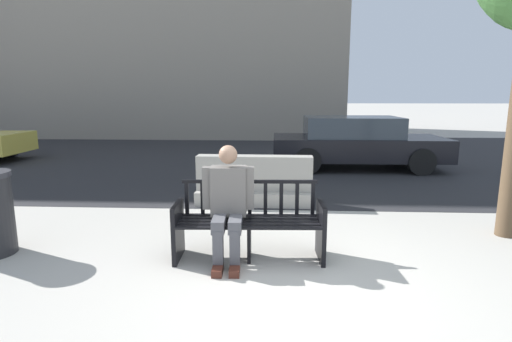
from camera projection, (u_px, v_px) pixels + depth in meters
ground_plane at (302, 288)px, 3.92m from camera, size 200.00×200.00×0.00m
street_asphalt at (285, 156)px, 12.46m from camera, size 120.00×12.00×0.01m
street_bench at (249, 225)px, 4.58m from camera, size 1.71×0.60×0.88m
seated_person at (228, 201)px, 4.47m from camera, size 0.58×0.73×1.31m
jersey_barrier_centre at (254, 184)px, 6.96m from camera, size 2.01×0.72×0.84m
car_sedan_mid at (356, 142)px, 10.30m from camera, size 4.33×2.00×1.33m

